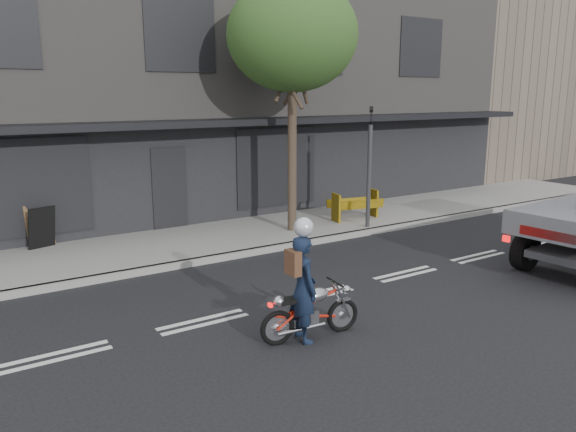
% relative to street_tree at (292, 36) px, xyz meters
% --- Properties ---
extents(ground, '(80.00, 80.00, 0.00)m').
position_rel_street_tree_xyz_m(ground, '(-2.20, -4.20, -5.28)').
color(ground, black).
rests_on(ground, ground).
extents(sidewalk, '(32.00, 3.20, 0.15)m').
position_rel_street_tree_xyz_m(sidewalk, '(-2.20, 0.50, -5.20)').
color(sidewalk, gray).
rests_on(sidewalk, ground).
extents(kerb, '(32.00, 0.20, 0.15)m').
position_rel_street_tree_xyz_m(kerb, '(-2.20, -1.10, -5.20)').
color(kerb, gray).
rests_on(kerb, ground).
extents(building_main, '(26.00, 10.00, 8.00)m').
position_rel_street_tree_xyz_m(building_main, '(-2.20, 7.10, -1.28)').
color(building_main, slate).
rests_on(building_main, ground).
extents(building_neighbour, '(14.00, 10.00, 10.00)m').
position_rel_street_tree_xyz_m(building_neighbour, '(17.80, 7.10, -0.28)').
color(building_neighbour, brown).
rests_on(building_neighbour, ground).
extents(street_tree, '(3.40, 3.40, 6.74)m').
position_rel_street_tree_xyz_m(street_tree, '(0.00, 0.00, 0.00)').
color(street_tree, '#382B21').
rests_on(street_tree, ground).
extents(traffic_light_pole, '(0.12, 0.12, 3.50)m').
position_rel_street_tree_xyz_m(traffic_light_pole, '(2.00, -0.85, -3.63)').
color(traffic_light_pole, '#2D2D30').
rests_on(traffic_light_pole, ground).
extents(motorcycle, '(1.75, 0.51, 0.90)m').
position_rel_street_tree_xyz_m(motorcycle, '(-3.40, -5.71, -4.81)').
color(motorcycle, black).
rests_on(motorcycle, ground).
extents(rider, '(0.49, 0.67, 1.72)m').
position_rel_street_tree_xyz_m(rider, '(-3.55, -5.71, -4.42)').
color(rider, '#121C32').
rests_on(rider, ground).
extents(construction_barrier, '(1.64, 0.94, 0.87)m').
position_rel_street_tree_xyz_m(construction_barrier, '(2.36, -0.08, -4.69)').
color(construction_barrier, yellow).
rests_on(construction_barrier, sidewalk).
extents(sandwich_board, '(0.75, 0.60, 1.03)m').
position_rel_street_tree_xyz_m(sandwich_board, '(-6.12, 1.73, -4.61)').
color(sandwich_board, black).
rests_on(sandwich_board, sidewalk).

